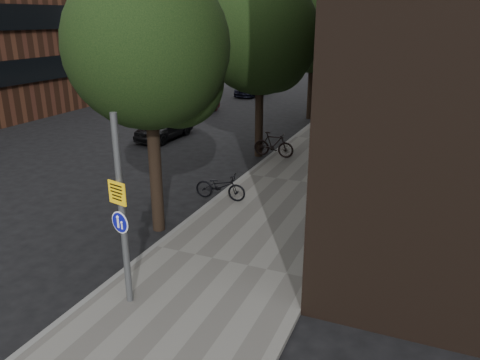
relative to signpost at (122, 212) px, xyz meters
The scene contains 15 objects.
ground 2.65m from the signpost, 39.73° to the right, with size 120.00×120.00×0.00m, color black.
sidewalk 9.45m from the signpost, 81.61° to the left, with size 4.50×60.00×0.12m, color slate.
curb_edge 9.39m from the signpost, 95.71° to the left, with size 0.15×60.00×0.13m, color slate.
street_tree_near 4.93m from the signpost, 111.07° to the left, with size 4.40×4.40×7.50m.
street_tree_mid 12.65m from the signpost, 96.71° to the left, with size 5.00×5.00×7.80m.
street_tree_far 21.48m from the signpost, 93.88° to the left, with size 5.00×5.00×7.80m.
signpost is the anchor object (origin of this frame).
pedestrian 7.28m from the signpost, 68.99° to the left, with size 0.58×0.38×1.59m, color black.
parked_bike_facade_near 9.91m from the signpost, 72.04° to the left, with size 0.62×1.79×0.94m, color black.
parked_bike_facade_far 8.55m from the signpost, 68.39° to the left, with size 0.46×1.61×0.97m, color black.
parked_bike_curb_near 6.51m from the signpost, 96.47° to the left, with size 0.62×1.79×0.94m, color black.
parked_bike_curb_far 11.96m from the signpost, 93.43° to the left, with size 0.52×1.84×1.11m, color black.
parked_car_near 15.13m from the signpost, 118.46° to the left, with size 1.57×3.90×1.33m, color black.
parked_car_mid 21.75m from the signpost, 112.78° to the left, with size 1.13×3.24×1.07m, color #4E161C.
parked_car_far 29.29m from the signpost, 105.99° to the left, with size 1.65×4.06×1.18m, color black.
Camera 1 is at (4.59, -6.34, 6.05)m, focal length 35.00 mm.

